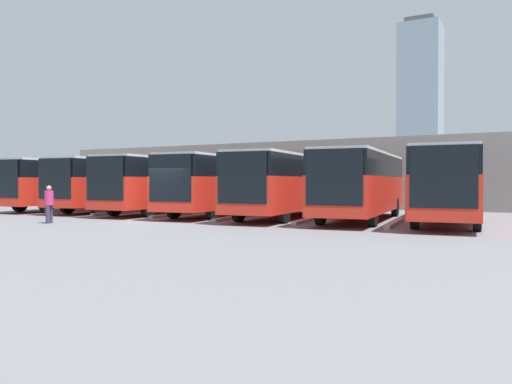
% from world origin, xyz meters
% --- Properties ---
extents(ground_plane, '(600.00, 600.00, 0.00)m').
position_xyz_m(ground_plane, '(0.00, 0.00, 0.00)').
color(ground_plane, slate).
extents(bus_0, '(3.57, 11.22, 3.27)m').
position_xyz_m(bus_0, '(-11.93, -5.52, 1.83)').
color(bus_0, red).
rests_on(bus_0, ground_plane).
extents(curb_divider_0, '(0.72, 5.15, 0.15)m').
position_xyz_m(curb_divider_0, '(-9.94, -3.89, 0.07)').
color(curb_divider_0, '#B2B2AD').
rests_on(curb_divider_0, ground_plane).
extents(bus_1, '(3.57, 11.22, 3.27)m').
position_xyz_m(bus_1, '(-7.95, -5.53, 1.83)').
color(bus_1, red).
rests_on(bus_1, ground_plane).
extents(curb_divider_1, '(0.72, 5.15, 0.15)m').
position_xyz_m(curb_divider_1, '(-5.96, -3.90, 0.07)').
color(curb_divider_1, '#B2B2AD').
rests_on(curb_divider_1, ground_plane).
extents(bus_2, '(3.57, 11.22, 3.27)m').
position_xyz_m(bus_2, '(-3.98, -5.31, 1.83)').
color(bus_2, red).
rests_on(bus_2, ground_plane).
extents(curb_divider_2, '(0.72, 5.15, 0.15)m').
position_xyz_m(curb_divider_2, '(-1.99, -3.68, 0.07)').
color(curb_divider_2, '#B2B2AD').
rests_on(curb_divider_2, ground_plane).
extents(bus_3, '(3.57, 11.22, 3.27)m').
position_xyz_m(bus_3, '(-0.00, -5.56, 1.83)').
color(bus_3, red).
rests_on(bus_3, ground_plane).
extents(curb_divider_3, '(0.72, 5.15, 0.15)m').
position_xyz_m(curb_divider_3, '(1.99, -3.93, 0.07)').
color(curb_divider_3, '#B2B2AD').
rests_on(curb_divider_3, ground_plane).
extents(bus_4, '(3.57, 11.22, 3.27)m').
position_xyz_m(bus_4, '(3.97, -5.43, 1.83)').
color(bus_4, red).
rests_on(bus_4, ground_plane).
extents(curb_divider_4, '(0.72, 5.15, 0.15)m').
position_xyz_m(curb_divider_4, '(5.96, -3.80, 0.07)').
color(curb_divider_4, '#B2B2AD').
rests_on(curb_divider_4, ground_plane).
extents(bus_5, '(3.57, 11.22, 3.27)m').
position_xyz_m(bus_5, '(7.95, -5.71, 1.83)').
color(bus_5, red).
rests_on(bus_5, ground_plane).
extents(curb_divider_5, '(0.72, 5.15, 0.15)m').
position_xyz_m(curb_divider_5, '(9.94, -4.08, 0.07)').
color(curb_divider_5, '#B2B2AD').
rests_on(curb_divider_5, ground_plane).
extents(bus_6, '(3.57, 11.22, 3.27)m').
position_xyz_m(bus_6, '(11.92, -5.46, 1.83)').
color(bus_6, red).
rests_on(bus_6, ground_plane).
extents(pedestrian, '(0.47, 0.47, 1.70)m').
position_xyz_m(pedestrian, '(3.92, 2.95, 0.92)').
color(pedestrian, '#38384C').
rests_on(pedestrian, ground_plane).
extents(station_building, '(44.89, 16.68, 4.91)m').
position_xyz_m(station_building, '(0.00, -22.46, 2.48)').
color(station_building, gray).
rests_on(station_building, ground_plane).
extents(office_tower, '(15.90, 15.90, 67.49)m').
position_xyz_m(office_tower, '(23.04, -191.31, 33.14)').
color(office_tower, '#93A8B7').
rests_on(office_tower, ground_plane).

